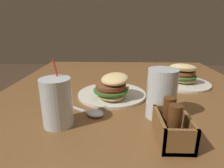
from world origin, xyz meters
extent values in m
cube|color=brown|center=(0.00, 0.00, 0.74)|extent=(1.28, 1.08, 0.03)
cylinder|color=brown|center=(-0.57, -0.47, 0.36)|extent=(0.09, 0.09, 0.72)
cylinder|color=brown|center=(-0.57, 0.47, 0.36)|extent=(0.09, 0.09, 0.72)
cylinder|color=silver|center=(0.02, -0.07, 0.76)|extent=(0.27, 0.27, 0.01)
ellipsoid|color=#E0C17F|center=(0.07, -0.07, 0.78)|extent=(0.15, 0.13, 0.03)
cylinder|color=#38752D|center=(0.07, -0.07, 0.79)|extent=(0.16, 0.16, 0.01)
cylinder|color=red|center=(0.07, -0.07, 0.80)|extent=(0.13, 0.13, 0.01)
cylinder|color=brown|center=(0.07, -0.07, 0.81)|extent=(0.14, 0.14, 0.01)
ellipsoid|color=#E0C17F|center=(0.06, -0.06, 0.83)|extent=(0.15, 0.14, 0.05)
cube|color=gold|center=(-0.08, -0.08, 0.77)|extent=(0.04, 0.05, 0.02)
cube|color=gold|center=(-0.07, -0.07, 0.78)|extent=(0.07, 0.03, 0.03)
cube|color=gold|center=(-0.02, -0.08, 0.78)|extent=(0.06, 0.03, 0.02)
cube|color=gold|center=(-0.03, -0.12, 0.77)|extent=(0.06, 0.03, 0.01)
cube|color=gold|center=(-0.01, -0.07, 0.78)|extent=(0.04, 0.09, 0.03)
cube|color=gold|center=(-0.03, -0.09, 0.78)|extent=(0.08, 0.03, 0.01)
cube|color=gold|center=(-0.03, -0.07, 0.78)|extent=(0.07, 0.02, 0.02)
cube|color=gold|center=(0.00, -0.05, 0.77)|extent=(0.09, 0.01, 0.03)
cube|color=gold|center=(-0.03, -0.07, 0.78)|extent=(0.07, 0.07, 0.02)
cube|color=gold|center=(-0.08, -0.08, 0.77)|extent=(0.05, 0.08, 0.03)
cube|color=gold|center=(-0.03, -0.10, 0.77)|extent=(0.06, 0.05, 0.01)
cube|color=gold|center=(-0.04, -0.08, 0.78)|extent=(0.04, 0.06, 0.03)
cube|color=gold|center=(-0.01, -0.09, 0.77)|extent=(0.05, 0.05, 0.02)
cube|color=gold|center=(-0.02, -0.07, 0.78)|extent=(0.05, 0.05, 0.03)
cube|color=gold|center=(0.00, -0.10, 0.77)|extent=(0.06, 0.04, 0.01)
cube|color=gold|center=(-0.09, -0.09, 0.77)|extent=(0.06, 0.04, 0.03)
cube|color=gold|center=(-0.05, -0.07, 0.79)|extent=(0.08, 0.04, 0.01)
cube|color=gold|center=(0.00, -0.04, 0.77)|extent=(0.02, 0.08, 0.02)
cube|color=gold|center=(-0.04, -0.08, 0.79)|extent=(0.06, 0.06, 0.02)
cube|color=gold|center=(-0.03, -0.06, 0.79)|extent=(0.02, 0.07, 0.01)
cube|color=gold|center=(-0.04, -0.07, 0.79)|extent=(0.07, 0.04, 0.03)
cube|color=gold|center=(0.00, -0.03, 0.77)|extent=(0.06, 0.01, 0.01)
cylinder|color=silver|center=(0.19, 0.08, 0.83)|extent=(0.09, 0.09, 0.15)
cylinder|color=gold|center=(0.19, 0.08, 0.82)|extent=(0.08, 0.08, 0.13)
cylinder|color=silver|center=(0.25, -0.22, 0.82)|extent=(0.08, 0.08, 0.14)
cylinder|color=orange|center=(0.25, -0.22, 0.80)|extent=(0.07, 0.07, 0.11)
cylinder|color=red|center=(0.23, -0.21, 0.84)|extent=(0.02, 0.04, 0.18)
ellipsoid|color=silver|center=(0.19, -0.12, 0.76)|extent=(0.07, 0.07, 0.02)
cube|color=silver|center=(0.14, -0.19, 0.75)|extent=(0.08, 0.12, 0.00)
cylinder|color=silver|center=(-0.13, 0.25, 0.76)|extent=(0.25, 0.25, 0.01)
ellipsoid|color=#E0C17F|center=(-0.13, 0.25, 0.78)|extent=(0.14, 0.15, 0.03)
cylinder|color=#38752D|center=(-0.13, 0.25, 0.79)|extent=(0.16, 0.16, 0.01)
cylinder|color=red|center=(-0.13, 0.25, 0.80)|extent=(0.13, 0.13, 0.01)
cylinder|color=brown|center=(-0.13, 0.25, 0.81)|extent=(0.14, 0.14, 0.01)
ellipsoid|color=#E0C17F|center=(-0.12, 0.25, 0.83)|extent=(0.14, 0.15, 0.05)
cube|color=brown|center=(0.31, 0.08, 0.76)|extent=(0.13, 0.08, 0.01)
cube|color=brown|center=(0.25, 0.08, 0.78)|extent=(0.01, 0.08, 0.07)
cube|color=brown|center=(0.37, 0.08, 0.78)|extent=(0.01, 0.08, 0.07)
cube|color=brown|center=(0.31, 0.05, 0.78)|extent=(0.13, 0.01, 0.07)
cube|color=brown|center=(0.31, 0.12, 0.78)|extent=(0.13, 0.01, 0.07)
cylinder|color=#512D14|center=(0.29, 0.08, 0.81)|extent=(0.03, 0.03, 0.09)
cylinder|color=#512D14|center=(0.33, 0.08, 0.81)|extent=(0.03, 0.03, 0.09)
camera|label=1|loc=(0.71, -0.05, 1.03)|focal=30.00mm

